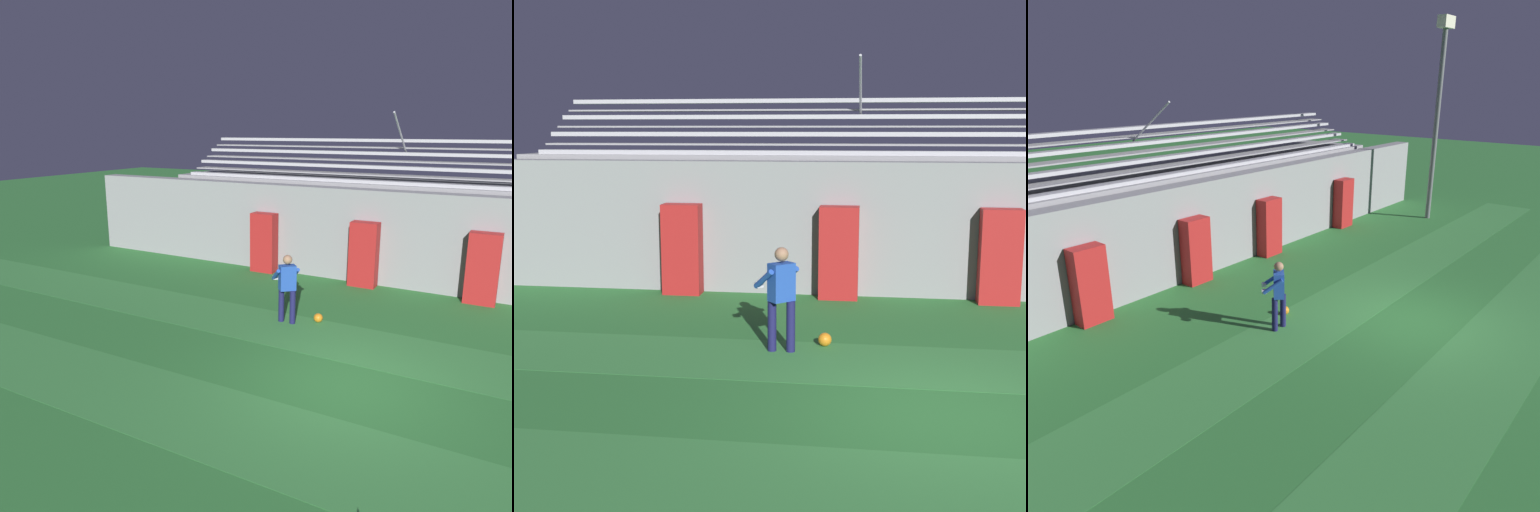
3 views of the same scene
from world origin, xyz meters
The scene contains 12 objects.
ground_plane centered at (0.00, 0.00, 0.00)m, with size 80.00×80.00×0.00m, color #2D7533.
turf_stripe_mid centered at (0.00, -2.10, 0.00)m, with size 28.00×1.95×0.01m, color #38843D.
turf_stripe_far centered at (0.00, 1.81, 0.00)m, with size 28.00×1.95×0.01m, color #38843D.
back_wall centered at (0.00, 6.50, 1.40)m, with size 24.00×0.60×2.80m, color gray.
padding_pillar_gate_left centered at (-1.60, 5.95, 0.96)m, with size 0.80×0.44×1.92m, color #B21E1E.
padding_pillar_gate_right centered at (1.60, 5.95, 0.96)m, with size 0.80×0.44×1.92m, color #B21E1E.
padding_pillar_far_left centered at (-4.91, 5.95, 0.96)m, with size 0.80×0.44×1.92m, color #B21E1E.
padding_pillar_far_right centered at (6.09, 5.95, 0.96)m, with size 0.80×0.44×1.92m, color #B21E1E.
bleacher_stand centered at (0.00, 8.49, 1.50)m, with size 18.00×3.35×5.03m.
floodlight_pole centered at (9.53, 3.86, 5.01)m, with size 0.90×0.36×7.90m.
goalkeeper centered at (-2.34, 2.26, 0.95)m, with size 0.74×0.74×1.67m.
soccer_ball centered at (-1.66, 2.61, 0.11)m, with size 0.22×0.22×0.22m, color orange.
Camera 3 is at (-10.43, -4.58, 5.52)m, focal length 35.00 mm.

